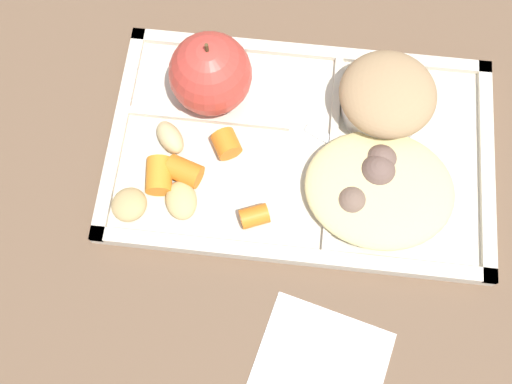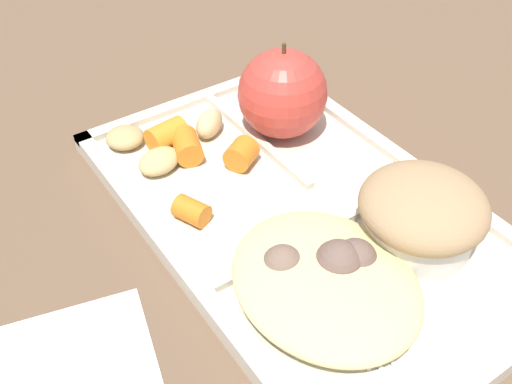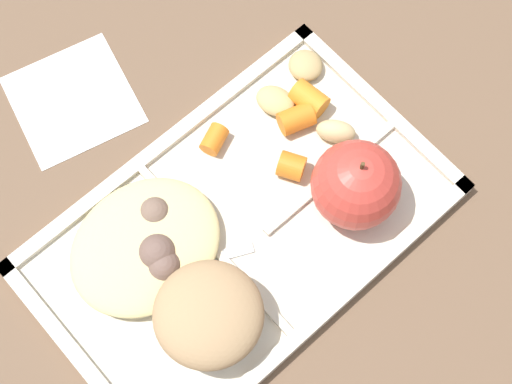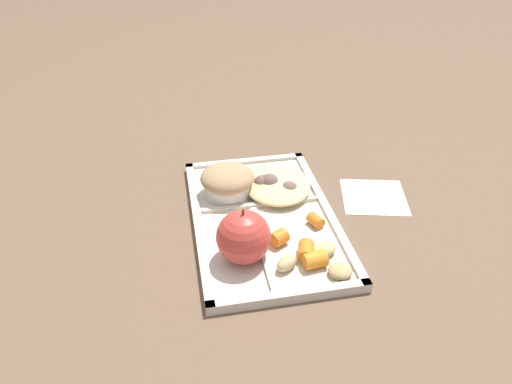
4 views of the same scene
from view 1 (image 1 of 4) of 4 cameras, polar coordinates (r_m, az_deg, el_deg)
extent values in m
plane|color=brown|center=(0.60, 4.37, 4.00)|extent=(6.00, 6.00, 0.00)
cube|color=beige|center=(0.59, 4.40, 4.19)|extent=(0.38, 0.24, 0.01)
cube|color=beige|center=(0.55, 3.48, -6.17)|extent=(0.38, 0.01, 0.01)
cube|color=beige|center=(0.64, 5.32, 13.67)|extent=(0.38, 0.01, 0.01)
cube|color=beige|center=(0.61, -13.36, 6.16)|extent=(0.01, 0.24, 0.01)
cube|color=beige|center=(0.62, 21.85, 2.48)|extent=(0.01, 0.24, 0.01)
cube|color=beige|center=(0.59, 7.60, 4.17)|extent=(0.01, 0.21, 0.01)
cube|color=beige|center=(0.60, -4.66, 7.26)|extent=(0.17, 0.01, 0.01)
sphere|color=#C63D33|center=(0.58, -4.52, 11.54)|extent=(0.08, 0.08, 0.08)
cylinder|color=#4C381E|center=(0.54, -4.88, 13.91)|extent=(0.00, 0.00, 0.01)
cylinder|color=silver|center=(0.60, 12.44, 8.40)|extent=(0.08, 0.08, 0.03)
ellipsoid|color=tan|center=(0.59, 12.90, 9.44)|extent=(0.10, 0.10, 0.04)
cylinder|color=orange|center=(0.55, -0.16, -2.41)|extent=(0.03, 0.03, 0.02)
cylinder|color=orange|center=(0.57, -2.94, 4.77)|extent=(0.03, 0.03, 0.02)
cylinder|color=orange|center=(0.57, -9.55, 1.61)|extent=(0.03, 0.04, 0.03)
cylinder|color=orange|center=(0.57, -7.10, 2.03)|extent=(0.04, 0.03, 0.02)
ellipsoid|color=tan|center=(0.56, -7.39, -0.82)|extent=(0.04, 0.05, 0.02)
ellipsoid|color=tan|center=(0.57, -12.42, -1.23)|extent=(0.05, 0.05, 0.02)
ellipsoid|color=tan|center=(0.58, -8.48, 5.35)|extent=(0.04, 0.04, 0.02)
ellipsoid|color=#D6C684|center=(0.57, 12.10, 0.33)|extent=(0.14, 0.12, 0.03)
sphere|color=brown|center=(0.57, 12.20, 3.02)|extent=(0.03, 0.03, 0.03)
sphere|color=#755B4C|center=(0.56, 9.41, -0.97)|extent=(0.03, 0.03, 0.03)
sphere|color=brown|center=(0.57, 11.88, 1.90)|extent=(0.04, 0.04, 0.04)
cube|color=silver|center=(0.59, 9.41, 3.67)|extent=(0.10, 0.06, 0.00)
cube|color=silver|center=(0.59, 15.11, 0.34)|extent=(0.04, 0.03, 0.00)
cylinder|color=silver|center=(0.59, 16.98, -1.59)|extent=(0.02, 0.01, 0.00)
cylinder|color=silver|center=(0.59, 17.32, -0.95)|extent=(0.02, 0.01, 0.00)
cylinder|color=silver|center=(0.59, 17.65, -0.32)|extent=(0.02, 0.01, 0.00)
cube|color=white|center=(0.55, 6.16, -17.37)|extent=(0.14, 0.14, 0.00)
camera|label=2|loc=(0.35, 57.26, -14.35)|focal=41.46mm
camera|label=3|loc=(0.48, 96.26, 64.66)|focal=55.16mm
camera|label=4|loc=(0.73, -72.54, 33.56)|focal=33.98mm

